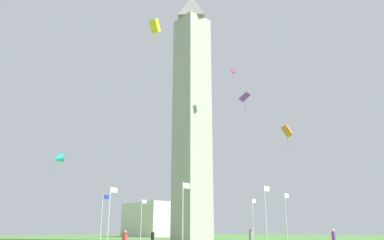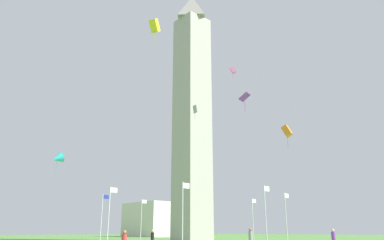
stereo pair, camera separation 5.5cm
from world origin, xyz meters
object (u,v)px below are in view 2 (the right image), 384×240
flagpole_s (109,211)px  distant_building (163,220)px  kite_purple_diamond (245,97)px  kite_orange_box (287,131)px  person_black_shirt (152,239)px  kite_yellow_box (155,26)px  flagpole_se (102,215)px  flagpole_ne (198,218)px  flagpole_e (142,217)px  person_purple_shirt (334,240)px  obelisk_monument (192,107)px  flagpole_w (266,211)px  kite_cyan_delta (57,159)px  kite_pink_box (233,70)px  flagpole_sw (183,209)px  flagpole_nw (286,214)px  person_gray_shirt (251,240)px  flagpole_n (253,217)px

flagpole_s → distant_building: size_ratio=0.40×
kite_purple_diamond → kite_orange_box: 9.38m
person_black_shirt → kite_yellow_box: bearing=164.6°
flagpole_se → flagpole_ne: bearing=0.0°
flagpole_e → person_purple_shirt: 44.28m
flagpole_ne → kite_yellow_box: bearing=-136.6°
obelisk_monument → kite_orange_box: obelisk_monument is taller
flagpole_w → distant_building: size_ratio=0.40×
kite_cyan_delta → kite_pink_box: (22.06, -11.58, 15.21)m
flagpole_ne → flagpole_w: same height
flagpole_sw → flagpole_s: bearing=112.5°
kite_cyan_delta → distant_building: 65.65m
obelisk_monument → flagpole_w: (0.07, -14.35, -17.63)m
flagpole_sw → person_black_shirt: size_ratio=4.38×
person_black_shirt → kite_orange_box: bearing=-84.0°
flagpole_nw → kite_cyan_delta: bearing=156.6°
person_black_shirt → flagpole_sw: bearing=-34.7°
flagpole_e → flagpole_w: size_ratio=1.00×
person_purple_shirt → kite_orange_box: (7.69, 8.95, 12.22)m
kite_pink_box → person_purple_shirt: bearing=-118.3°
flagpole_ne → kite_orange_box: bearing=-112.0°
flagpole_nw → kite_yellow_box: (-31.86, -9.88, 15.57)m
flagpole_sw → flagpole_nw: 20.29m
kite_orange_box → kite_cyan_delta: 29.81m
flagpole_nw → kite_pink_box: (-8.83, 1.81, 21.93)m
kite_yellow_box → person_black_shirt: bearing=51.9°
kite_orange_box → flagpole_nw: bearing=38.6°
obelisk_monument → kite_cyan_delta: obelisk_monument is taller
flagpole_ne → person_gray_shirt: size_ratio=4.11×
flagpole_ne → kite_orange_box: 33.55m
flagpole_n → flagpole_e: same height
person_black_shirt → person_gray_shirt: size_ratio=0.94×
kite_purple_diamond → kite_orange_box: (-0.50, -6.88, -6.35)m
obelisk_monument → kite_purple_diamond: obelisk_monument is taller
kite_orange_box → obelisk_monument: bearing=84.5°
flagpole_ne → flagpole_s: same height
flagpole_n → flagpole_w: 20.29m
flagpole_n → kite_orange_box: size_ratio=2.61×
flagpole_ne → kite_pink_box: 30.01m
distant_building → flagpole_w: bearing=-114.9°
kite_purple_diamond → kite_cyan_delta: 26.62m
flagpole_n → distant_building: distant_building is taller
flagpole_sw → kite_orange_box: 15.57m
person_purple_shirt → kite_cyan_delta: (-11.09, 31.98, 9.88)m
person_gray_shirt → kite_orange_box: bearing=-17.3°
kite_orange_box → person_gray_shirt: bearing=-159.6°
person_purple_shirt → flagpole_ne: bearing=13.8°
kite_pink_box → kite_cyan_delta: bearing=152.3°
kite_purple_diamond → kite_cyan_delta: size_ratio=0.90×
flagpole_s → flagpole_w: size_ratio=1.00×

